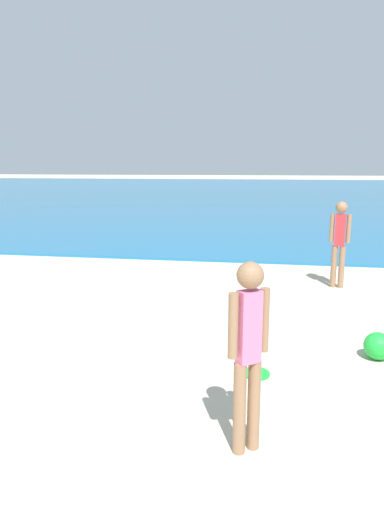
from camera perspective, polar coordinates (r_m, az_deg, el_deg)
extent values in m
cube|color=#1E6B9E|center=(40.34, 7.07, 8.40)|extent=(160.00, 60.00, 0.06)
cylinder|color=#936B4C|center=(3.79, 7.96, -18.43)|extent=(0.10, 0.10, 0.77)
cylinder|color=#936B4C|center=(3.72, 6.13, -18.98)|extent=(0.10, 0.10, 0.77)
cube|color=pink|center=(3.47, 7.34, -9.04)|extent=(0.21, 0.19, 0.58)
sphere|color=#936B4C|center=(3.34, 7.52, -2.48)|extent=(0.21, 0.21, 0.21)
cylinder|color=#936B4C|center=(3.53, 9.28, -8.14)|extent=(0.08, 0.08, 0.51)
cylinder|color=#936B4C|center=(3.38, 5.33, -8.96)|extent=(0.08, 0.08, 0.51)
cylinder|color=green|center=(5.11, 8.30, -14.76)|extent=(0.30, 0.30, 0.03)
cylinder|color=#936B4C|center=(8.75, 17.80, -1.30)|extent=(0.11, 0.11, 0.80)
cylinder|color=#936B4C|center=(8.75, 18.72, -1.37)|extent=(0.11, 0.11, 0.80)
cube|color=red|center=(8.63, 18.55, 3.18)|extent=(0.20, 0.15, 0.60)
sphere|color=#936B4C|center=(8.58, 18.73, 5.96)|extent=(0.22, 0.22, 0.22)
cylinder|color=#936B4C|center=(8.63, 17.59, 3.46)|extent=(0.08, 0.08, 0.53)
cylinder|color=#936B4C|center=(8.62, 19.54, 3.32)|extent=(0.08, 0.08, 0.53)
sphere|color=green|center=(5.81, 22.85, -10.64)|extent=(0.33, 0.33, 0.33)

